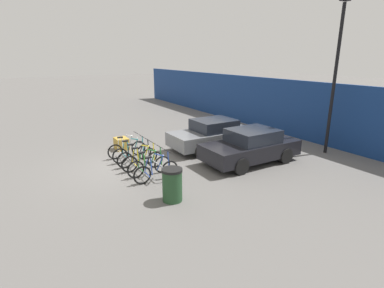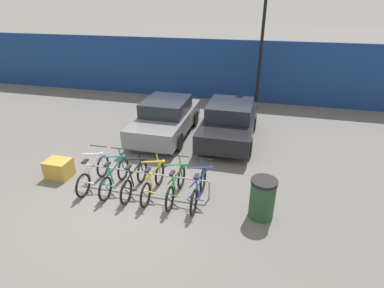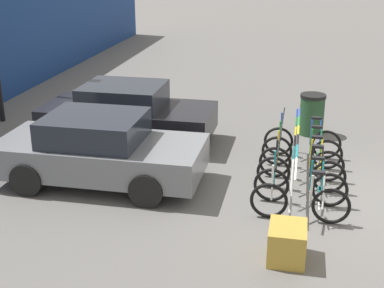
{
  "view_description": "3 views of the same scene",
  "coord_description": "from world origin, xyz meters",
  "views": [
    {
      "loc": [
        11.02,
        -3.45,
        4.24
      ],
      "look_at": [
        1.44,
        2.32,
        0.95
      ],
      "focal_mm": 28.0,
      "sensor_mm": 36.0,
      "label": 1
    },
    {
      "loc": [
        3.41,
        -5.77,
        4.81
      ],
      "look_at": [
        1.28,
        2.61,
        0.61
      ],
      "focal_mm": 28.0,
      "sensor_mm": 36.0,
      "label": 2
    },
    {
      "loc": [
        -9.47,
        0.66,
        4.49
      ],
      "look_at": [
        0.3,
        2.69,
        0.76
      ],
      "focal_mm": 50.0,
      "sensor_mm": 36.0,
      "label": 3
    }
  ],
  "objects": [
    {
      "name": "bicycle_white",
      "position": [
        -1.06,
        0.53,
        0.38
      ],
      "size": [
        0.68,
        1.71,
        1.05
      ],
      "rotation": [
        0.0,
        0.0,
        -0.04
      ],
      "color": "black",
      "rests_on": "ground"
    },
    {
      "name": "car_grey",
      "position": [
        -0.22,
        4.45,
        0.69
      ],
      "size": [
        1.91,
        4.05,
        1.4
      ],
      "color": "slate",
      "rests_on": "ground"
    },
    {
      "name": "bicycle_green",
      "position": [
        1.37,
        0.53,
        0.38
      ],
      "size": [
        0.68,
        1.71,
        1.05
      ],
      "rotation": [
        0.0,
        0.0,
        0.06
      ],
      "color": "black",
      "rests_on": "ground"
    },
    {
      "name": "bicycle_teal",
      "position": [
        -0.4,
        0.53,
        0.38
      ],
      "size": [
        0.68,
        1.71,
        1.05
      ],
      "rotation": [
        0.0,
        0.0,
        -0.06
      ],
      "color": "black",
      "rests_on": "ground"
    },
    {
      "name": "car_black",
      "position": [
        2.2,
        4.67,
        0.69
      ],
      "size": [
        1.91,
        4.07,
        1.4
      ],
      "color": "black",
      "rests_on": "ground"
    },
    {
      "name": "trash_bin",
      "position": [
        3.6,
        0.32,
        0.52
      ],
      "size": [
        0.63,
        0.63,
        1.03
      ],
      "color": "#234728",
      "rests_on": "ground"
    },
    {
      "name": "bike_rack",
      "position": [
        0.47,
        0.68,
        0.48
      ],
      "size": [
        3.59,
        0.04,
        0.57
      ],
      "color": "gray",
      "rests_on": "ground"
    },
    {
      "name": "ground_plane",
      "position": [
        0.0,
        0.0,
        0.0
      ],
      "size": [
        120.0,
        120.0,
        0.0
      ],
      "primitive_type": "plane",
      "color": "#605E5B"
    },
    {
      "name": "bicycle_black",
      "position": [
        0.19,
        0.53,
        0.38
      ],
      "size": [
        0.68,
        1.71,
        1.05
      ],
      "rotation": [
        0.0,
        0.0,
        0.02
      ],
      "color": "black",
      "rests_on": "ground"
    },
    {
      "name": "cargo_crate",
      "position": [
        -2.31,
        0.68,
        0.28
      ],
      "size": [
        0.7,
        0.56,
        0.55
      ],
      "primitive_type": "cube",
      "color": "#B28C33",
      "rests_on": "ground"
    },
    {
      "name": "bicycle_blue",
      "position": [
        1.99,
        0.53,
        0.38
      ],
      "size": [
        0.68,
        1.71,
        1.05
      ],
      "rotation": [
        0.0,
        0.0,
        -0.06
      ],
      "color": "black",
      "rests_on": "ground"
    },
    {
      "name": "bicycle_yellow",
      "position": [
        0.73,
        0.53,
        0.38
      ],
      "size": [
        0.68,
        1.71,
        1.05
      ],
      "rotation": [
        0.0,
        0.0,
        0.01
      ],
      "color": "black",
      "rests_on": "ground"
    }
  ]
}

